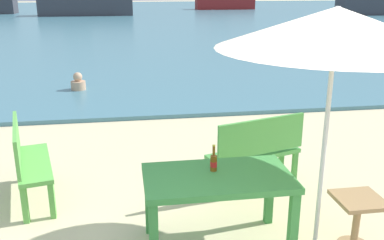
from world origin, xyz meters
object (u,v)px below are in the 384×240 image
at_px(beer_bottle_amber, 214,162).
at_px(boat_barge, 85,3).
at_px(swimmer_person, 78,83).
at_px(patio_umbrella, 336,28).
at_px(boat_ferry, 224,1).
at_px(bench_green_right, 257,149).
at_px(side_table_wood, 357,215).
at_px(bench_green_left, 27,157).
at_px(picnic_table_green, 218,186).
at_px(boat_sailboat, 374,5).

distance_m(beer_bottle_amber, boat_barge, 31.05).
relative_size(swimmer_person, boat_barge, 0.06).
bearing_deg(patio_umbrella, beer_bottle_amber, 168.74).
bearing_deg(boat_ferry, bench_green_right, -102.32).
bearing_deg(boat_barge, patio_umbrella, -81.68).
xyz_separation_m(beer_bottle_amber, boat_barge, (-3.53, 30.84, 0.13)).
relative_size(boat_barge, boat_ferry, 1.28).
xyz_separation_m(patio_umbrella, boat_barge, (-4.54, 31.05, -1.14)).
relative_size(beer_bottle_amber, swimmer_person, 0.65).
relative_size(beer_bottle_amber, patio_umbrella, 0.12).
height_order(side_table_wood, boat_ferry, boat_ferry).
xyz_separation_m(beer_bottle_amber, patio_umbrella, (1.01, -0.20, 1.26)).
xyz_separation_m(beer_bottle_amber, swimmer_person, (-1.89, 6.49, -0.61)).
relative_size(bench_green_left, boat_ferry, 0.23).
distance_m(picnic_table_green, beer_bottle_amber, 0.23).
xyz_separation_m(patio_umbrella, side_table_wood, (0.33, -0.15, -1.76)).
distance_m(picnic_table_green, bench_green_left, 2.38).
bearing_deg(picnic_table_green, side_table_wood, -10.59).
distance_m(swimmer_person, boat_barge, 24.42).
bearing_deg(side_table_wood, bench_green_right, 112.92).
bearing_deg(picnic_table_green, patio_umbrella, -5.63).
bearing_deg(swimmer_person, boat_ferry, 70.94).
bearing_deg(picnic_table_green, boat_ferry, 76.95).
relative_size(bench_green_right, boat_sailboat, 0.22).
xyz_separation_m(side_table_wood, swimmer_person, (-3.24, 6.84, -0.11)).
relative_size(patio_umbrella, bench_green_left, 1.84).
distance_m(side_table_wood, bench_green_left, 3.66).
height_order(picnic_table_green, patio_umbrella, patio_umbrella).
height_order(beer_bottle_amber, patio_umbrella, patio_umbrella).
relative_size(patio_umbrella, side_table_wood, 4.26).
height_order(picnic_table_green, bench_green_left, bench_green_left).
distance_m(picnic_table_green, boat_ferry, 37.83).
bearing_deg(boat_ferry, patio_umbrella, -101.55).
bearing_deg(boat_barge, boat_sailboat, -7.35).
relative_size(picnic_table_green, bench_green_right, 1.12).
bearing_deg(boat_ferry, boat_barge, -153.96).
relative_size(patio_umbrella, boat_barge, 0.33).
bearing_deg(bench_green_right, bench_green_left, 176.89).
relative_size(picnic_table_green, swimmer_person, 3.41).
height_order(side_table_wood, boat_sailboat, boat_sailboat).
height_order(side_table_wood, boat_barge, boat_barge).
xyz_separation_m(side_table_wood, boat_ferry, (7.22, 37.10, 0.43)).
bearing_deg(picnic_table_green, swimmer_person, 106.19).
distance_m(bench_green_left, swimmer_person, 5.32).
xyz_separation_m(boat_barge, boat_ferry, (12.09, 5.91, -0.20)).
height_order(bench_green_left, boat_ferry, boat_ferry).
distance_m(side_table_wood, swimmer_person, 7.57).
bearing_deg(beer_bottle_amber, boat_sailboat, 56.88).
distance_m(bench_green_left, bench_green_right, 2.74).
distance_m(patio_umbrella, boat_sailboat, 33.12).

